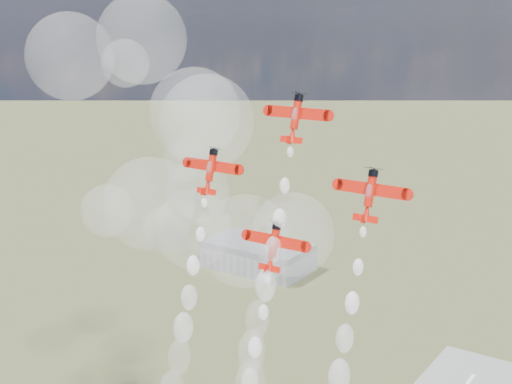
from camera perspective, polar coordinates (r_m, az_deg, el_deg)
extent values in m
cube|color=gray|center=(347.00, 0.15, -5.34)|extent=(50.00, 28.00, 10.00)
cube|color=#595B60|center=(344.88, 0.15, -4.32)|extent=(50.00, 28.00, 3.00)
cylinder|color=red|center=(124.31, 3.23, 6.23)|extent=(1.40, 2.93, 5.39)
cylinder|color=black|center=(124.70, 3.45, 7.49)|extent=(1.60, 1.83, 1.44)
cube|color=red|center=(124.65, 3.33, 6.33)|extent=(12.22, 0.82, 1.97)
cube|color=white|center=(126.44, 2.06, 6.44)|extent=(4.81, 0.20, 0.53)
cube|color=white|center=(123.13, 4.69, 6.19)|extent=(4.81, 0.20, 0.53)
cube|color=red|center=(123.68, 2.84, 4.20)|extent=(4.41, 0.45, 1.09)
cube|color=red|center=(123.02, 2.65, 4.17)|extent=(0.14, 2.02, 1.76)
ellipsoid|color=silver|center=(123.83, 3.10, 6.23)|extent=(1.10, 1.69, 2.67)
cone|color=red|center=(123.84, 2.92, 4.55)|extent=(1.40, 2.13, 2.91)
cylinder|color=red|center=(132.24, -3.62, 1.99)|extent=(1.40, 2.93, 5.39)
cylinder|color=black|center=(132.37, -3.41, 3.18)|extent=(1.60, 1.83, 1.44)
cube|color=red|center=(132.53, -3.51, 2.09)|extent=(12.22, 0.82, 1.97)
cube|color=white|center=(134.61, -4.60, 2.25)|extent=(4.81, 0.20, 0.53)
cube|color=white|center=(130.70, -2.32, 1.92)|extent=(4.81, 0.20, 0.53)
cube|color=red|center=(132.03, -3.99, 0.07)|extent=(4.41, 0.45, 1.09)
cube|color=red|center=(131.43, -4.20, 0.02)|extent=(0.14, 2.02, 1.76)
ellipsoid|color=silver|center=(131.79, -3.76, 1.97)|extent=(1.10, 1.69, 2.67)
cone|color=red|center=(132.12, -3.90, 0.41)|extent=(1.40, 2.13, 2.91)
cylinder|color=red|center=(116.05, 9.13, 0.09)|extent=(1.40, 2.93, 5.39)
cylinder|color=black|center=(116.20, 9.36, 1.46)|extent=(1.60, 1.83, 1.44)
cube|color=red|center=(116.39, 9.23, 0.22)|extent=(12.22, 0.82, 1.97)
cube|color=white|center=(117.85, 7.79, 0.43)|extent=(4.81, 0.20, 0.53)
cube|color=white|center=(115.22, 10.74, -0.01)|extent=(4.81, 0.20, 0.53)
cube|color=red|center=(115.82, 8.73, -2.10)|extent=(4.41, 0.45, 1.09)
cube|color=red|center=(115.13, 8.57, -2.17)|extent=(0.14, 2.02, 1.76)
ellipsoid|color=silver|center=(115.54, 9.02, 0.07)|extent=(1.10, 1.69, 2.67)
cone|color=red|center=(115.91, 8.82, -1.71)|extent=(1.40, 2.13, 2.91)
cylinder|color=red|center=(123.44, 1.46, -4.05)|extent=(1.40, 2.93, 5.39)
cylinder|color=black|center=(123.33, 1.68, -2.76)|extent=(1.60, 1.83, 1.44)
cube|color=red|center=(123.73, 1.56, -3.92)|extent=(12.22, 0.82, 1.97)
cube|color=white|center=(125.53, 0.31, -3.66)|extent=(4.81, 0.20, 0.53)
cube|color=white|center=(122.20, 2.90, -4.18)|extent=(4.81, 0.20, 0.53)
cube|color=red|center=(123.63, 1.06, -6.10)|extent=(4.41, 0.45, 1.09)
cube|color=red|center=(123.01, 0.87, -6.19)|extent=(0.14, 2.02, 1.76)
ellipsoid|color=silver|center=(122.97, 1.32, -4.08)|extent=(1.10, 1.69, 2.67)
cone|color=red|center=(123.65, 1.15, -5.74)|extent=(1.40, 2.13, 2.91)
sphere|color=white|center=(123.67, 2.75, 3.23)|extent=(1.07, 1.07, 1.07)
sphere|color=white|center=(123.38, 2.31, 0.51)|extent=(1.65, 1.65, 1.65)
sphere|color=white|center=(123.35, 1.88, -2.20)|extent=(2.22, 2.22, 2.22)
sphere|color=white|center=(123.73, 1.42, -4.63)|extent=(2.80, 2.80, 2.80)
sphere|color=white|center=(124.15, 0.78, -7.48)|extent=(3.37, 3.37, 3.37)
sphere|color=white|center=(124.75, 0.11, -10.11)|extent=(3.95, 3.95, 3.95)
sphere|color=white|center=(125.84, -0.34, -12.64)|extent=(4.52, 4.52, 4.52)
sphere|color=white|center=(126.72, -0.43, -15.05)|extent=(5.10, 5.10, 5.10)
sphere|color=white|center=(132.13, -4.16, -0.87)|extent=(1.07, 1.07, 1.07)
sphere|color=white|center=(132.41, -4.46, -3.39)|extent=(1.65, 1.65, 1.65)
sphere|color=white|center=(133.04, -5.05, -5.88)|extent=(2.22, 2.22, 2.22)
sphere|color=white|center=(133.53, -5.38, -8.39)|extent=(2.80, 2.80, 2.80)
sphere|color=white|center=(134.06, -5.83, -10.73)|extent=(3.37, 3.37, 3.37)
sphere|color=white|center=(135.63, -6.14, -12.97)|extent=(3.95, 3.95, 3.95)
sphere|color=white|center=(115.94, 8.57, -3.18)|extent=(1.07, 1.07, 1.07)
sphere|color=white|center=(116.27, 8.17, -5.97)|extent=(1.65, 1.65, 1.65)
sphere|color=white|center=(116.68, 7.70, -8.79)|extent=(2.22, 2.22, 2.22)
sphere|color=white|center=(117.75, 7.11, -11.54)|extent=(2.80, 2.80, 2.80)
sphere|color=white|center=(118.30, 6.67, -14.41)|extent=(3.37, 3.37, 3.37)
sphere|color=white|center=(124.00, 0.94, -7.04)|extent=(1.07, 1.07, 1.07)
sphere|color=white|center=(124.69, 0.59, -9.61)|extent=(1.65, 1.65, 1.65)
sphere|color=white|center=(125.78, -0.09, -12.33)|extent=(2.22, 2.22, 2.22)
sphere|color=white|center=(126.75, -0.48, -14.89)|extent=(2.80, 2.80, 2.80)
sphere|color=white|center=(145.37, 2.94, -3.41)|extent=(17.32, 17.32, 17.32)
sphere|color=white|center=(159.84, -11.82, -1.46)|extent=(11.67, 11.67, 11.67)
sphere|color=white|center=(143.12, -0.88, -3.96)|extent=(18.94, 18.94, 18.94)
sphere|color=white|center=(149.87, -5.06, -2.96)|extent=(16.66, 16.66, 16.66)
sphere|color=white|center=(167.32, -5.70, 2.63)|extent=(10.16, 10.16, 10.16)
sphere|color=white|center=(140.06, -3.93, 5.62)|extent=(18.70, 18.70, 18.70)
sphere|color=white|center=(161.29, -14.64, 10.45)|extent=(19.01, 19.01, 19.01)
sphere|color=white|center=(165.99, -7.31, -2.93)|extent=(10.84, 10.84, 10.84)
sphere|color=white|center=(172.15, -10.42, 10.10)|extent=(11.36, 11.36, 11.36)
sphere|color=white|center=(148.49, -4.71, 0.01)|extent=(13.55, 13.55, 13.55)
sphere|color=white|center=(162.65, -4.92, 6.30)|extent=(20.80, 20.80, 20.80)
sphere|color=white|center=(161.42, -8.47, -0.94)|extent=(21.20, 21.20, 21.20)
sphere|color=white|center=(171.65, -9.13, 12.00)|extent=(21.15, 21.15, 21.15)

